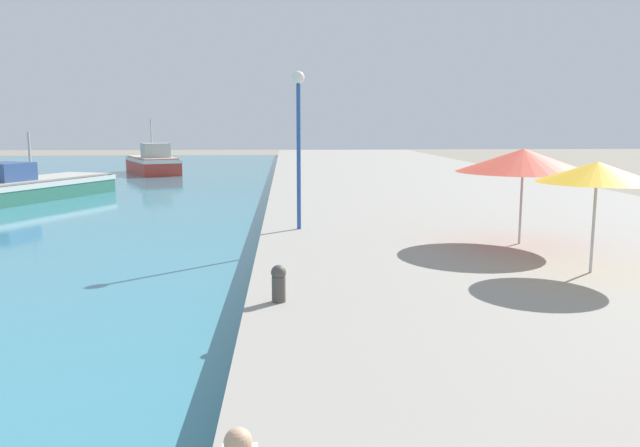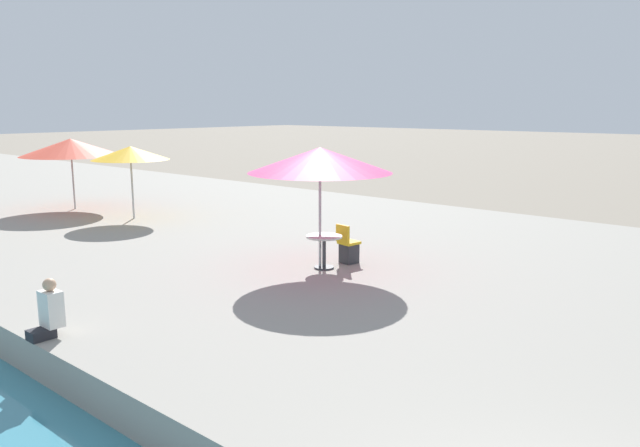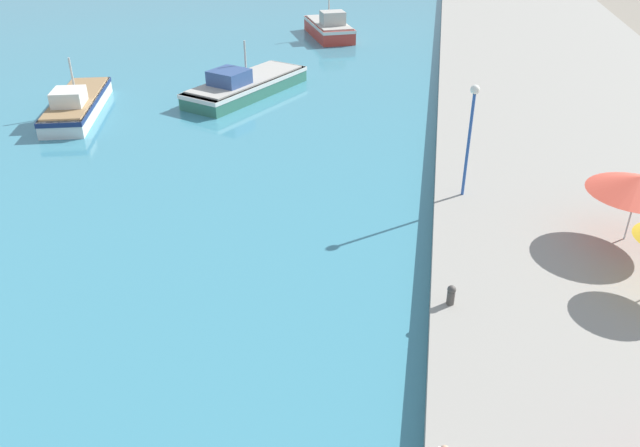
# 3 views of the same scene
# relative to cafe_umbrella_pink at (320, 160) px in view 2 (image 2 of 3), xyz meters

# --- Properties ---
(cafe_umbrella_pink) EXTENTS (3.15, 3.15, 2.67)m
(cafe_umbrella_pink) POSITION_rel_cafe_umbrella_pink_xyz_m (0.00, 0.00, 0.00)
(cafe_umbrella_pink) COLOR #B7B7B7
(cafe_umbrella_pink) RESTS_ON quay_promenade
(cafe_umbrella_white) EXTENTS (2.42, 2.42, 2.30)m
(cafe_umbrella_white) POSITION_rel_cafe_umbrella_pink_xyz_m (0.76, 8.60, -0.31)
(cafe_umbrella_white) COLOR #B7B7B7
(cafe_umbrella_white) RESTS_ON quay_promenade
(cafe_umbrella_striped) EXTENTS (3.38, 3.38, 2.45)m
(cafe_umbrella_striped) POSITION_rel_cafe_umbrella_pink_xyz_m (0.47, 11.83, -0.25)
(cafe_umbrella_striped) COLOR #B7B7B7
(cafe_umbrella_striped) RESTS_ON quay_promenade
(cafe_table) EXTENTS (0.80, 0.80, 0.74)m
(cafe_table) POSITION_rel_cafe_umbrella_pink_xyz_m (0.01, -0.11, -1.86)
(cafe_table) COLOR #333338
(cafe_table) RESTS_ON quay_promenade
(cafe_chair_left) EXTENTS (0.49, 0.46, 0.91)m
(cafe_chair_left) POSITION_rel_cafe_umbrella_pink_xyz_m (0.73, -0.22, -2.07)
(cafe_chair_left) COLOR #2D2D33
(cafe_chair_left) RESTS_ON quay_promenade
(person_at_quay) EXTENTS (0.51, 0.36, 0.93)m
(person_at_quay) POSITION_rel_cafe_umbrella_pink_xyz_m (-5.96, 0.39, -1.99)
(person_at_quay) COLOR #232328
(person_at_quay) RESTS_ON quay_promenade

